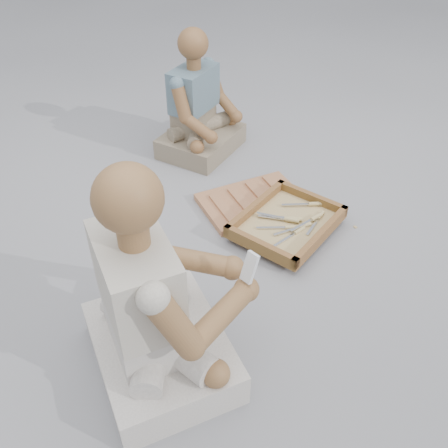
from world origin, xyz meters
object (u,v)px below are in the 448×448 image
craftsman (155,310)px  companion (199,113)px  carved_panel (252,202)px  tool_tray (287,223)px

craftsman → companion: (0.95, 1.40, -0.06)m
carved_panel → companion: size_ratio=0.71×
tool_tray → carved_panel: bearing=93.2°
tool_tray → craftsman: craftsman is taller
carved_panel → craftsman: craftsman is taller
carved_panel → craftsman: size_ratio=0.60×
craftsman → companion: bearing=152.6°
carved_panel → tool_tray: size_ratio=0.86×
carved_panel → companion: (0.04, 0.69, 0.24)m
craftsman → carved_panel: bearing=134.7°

